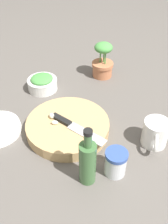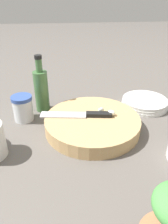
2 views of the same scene
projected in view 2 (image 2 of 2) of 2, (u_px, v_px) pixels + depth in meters
The scene contains 7 objects.
ground_plane at pixel (81, 142), 0.64m from camera, with size 5.00×5.00×0.00m, color #56514C.
cutting_board at pixel (92, 123), 0.69m from camera, with size 0.30×0.30×0.04m.
chef_knife at pixel (81, 115), 0.69m from camera, with size 0.23×0.06×0.01m.
garlic_cloves at pixel (108, 112), 0.69m from camera, with size 0.06×0.05×0.02m.
spice_jar at pixel (23, 108), 0.73m from camera, with size 0.07×0.07×0.09m.
plate_stack at pixel (145, 103), 0.83m from camera, with size 0.17×0.17×0.03m.
oil_bottle at pixel (41, 89), 0.77m from camera, with size 0.05×0.05×0.20m.
Camera 2 is at (0.05, 0.51, 0.39)m, focal length 35.00 mm.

